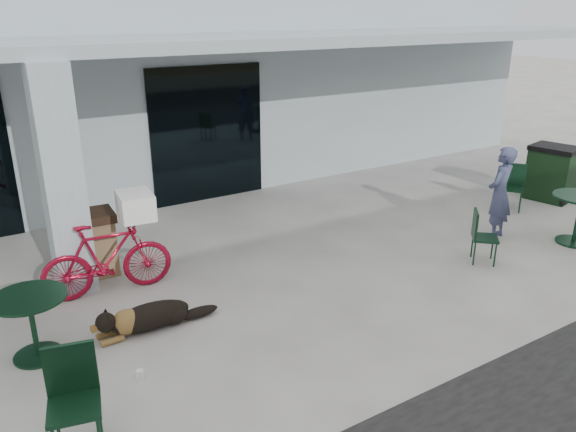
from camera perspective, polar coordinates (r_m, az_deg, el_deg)
ground at (r=7.04m, az=-4.12°, el=-11.66°), size 80.00×80.00×0.00m
building at (r=14.15m, az=-21.31°, el=13.03°), size 22.00×7.00×4.50m
storefront_glass_right at (r=11.49m, az=-8.17°, el=8.22°), size 2.40×0.06×2.70m
column at (r=8.01m, az=-21.95°, el=3.16°), size 0.50×0.50×3.12m
overhang at (r=9.33m, az=-15.60°, el=16.48°), size 22.00×2.80×0.18m
bicycle at (r=8.05m, az=-17.91°, el=-4.14°), size 1.79×0.67×1.05m
laundry_basket at (r=7.86m, az=-15.23°, el=1.06°), size 0.50×0.63×0.35m
dog at (r=7.19m, az=-13.83°, el=-9.73°), size 1.16×0.40×0.39m
cup_near_dog at (r=6.43m, az=-14.81°, el=-15.30°), size 0.10×0.10×0.10m
cafe_table_near at (r=6.99m, az=-24.45°, el=-10.22°), size 1.09×1.09×0.77m
cafe_chair_near at (r=5.46m, az=-20.92°, el=-17.55°), size 0.54×0.58×0.99m
cafe_chair_far_a at (r=9.16m, az=19.39°, el=-2.04°), size 0.56×0.56×0.83m
cafe_chair_far_b at (r=11.76m, az=21.90°, el=2.67°), size 0.59×0.58×0.89m
person at (r=10.09m, az=20.71°, el=2.15°), size 0.68×0.55×1.60m
trash_receptacle at (r=8.72m, az=-18.89°, el=-2.62°), size 0.60×0.60×0.97m
wheeled_bin at (r=12.72m, az=25.21°, el=3.98°), size 0.86×1.00×1.12m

